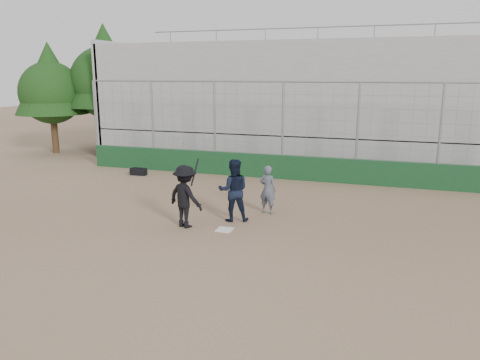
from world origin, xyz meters
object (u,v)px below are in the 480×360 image
(catcher_crouched, at_px, (234,201))
(equipment_bag, at_px, (138,172))
(umpire, at_px, (268,192))
(batter_at_plate, at_px, (185,196))

(catcher_crouched, relative_size, equipment_bag, 1.75)
(umpire, xyz_separation_m, equipment_bag, (-6.81, 3.75, -0.54))
(catcher_crouched, bearing_deg, equipment_bag, 141.31)
(catcher_crouched, relative_size, umpire, 0.91)
(catcher_crouched, distance_m, umpire, 1.34)
(umpire, height_order, equipment_bag, umpire)
(batter_at_plate, bearing_deg, equipment_bag, 130.39)
(catcher_crouched, height_order, umpire, umpire)
(catcher_crouched, bearing_deg, batter_at_plate, -140.56)
(equipment_bag, bearing_deg, catcher_crouched, -38.69)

